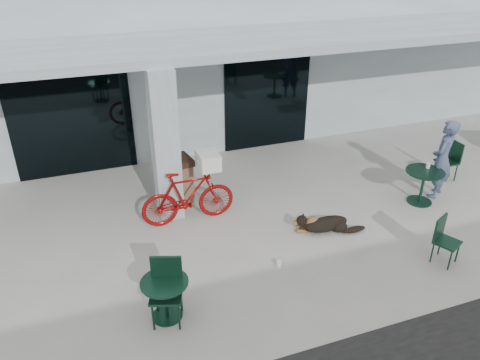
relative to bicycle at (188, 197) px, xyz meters
name	(u,v)px	position (x,y,z in m)	size (l,w,h in m)	color
ground	(279,262)	(1.19, -1.90, -0.58)	(80.00, 80.00, 0.00)	#B9B7AF
building	(170,44)	(1.19, 6.60, 1.67)	(22.00, 7.00, 4.50)	silver
storefront_glass_left	(72,121)	(-2.01, 3.08, 0.77)	(2.80, 0.06, 2.70)	black
storefront_glass_right	(267,99)	(2.99, 3.08, 0.77)	(2.40, 0.06, 2.70)	black
column	(165,147)	(-0.31, 0.40, 0.98)	(0.50, 0.50, 3.12)	silver
overhang	(216,43)	(1.19, 1.70, 2.63)	(22.00, 2.80, 0.18)	silver
bicycle	(188,197)	(0.00, 0.00, 0.00)	(0.54, 1.92, 1.15)	maroon
laundry_basket	(208,160)	(0.45, 0.00, 0.74)	(0.54, 0.40, 0.32)	white
dog	(326,223)	(2.48, -1.29, -0.40)	(1.07, 0.36, 0.36)	black
cup_near_dog	(279,264)	(1.13, -2.02, -0.52)	(0.09, 0.09, 0.11)	white
cafe_table_near	(166,299)	(-1.01, -2.55, -0.23)	(0.73, 0.73, 0.69)	#113224
cafe_chair_near	(166,294)	(-1.01, -2.64, -0.05)	(0.47, 0.52, 1.05)	#113224
cafe_table_far	(422,187)	(5.00, -0.99, -0.19)	(0.82, 0.82, 0.77)	#113224
cafe_chair_far_a	(447,242)	(3.99, -2.90, -0.13)	(0.40, 0.44, 0.89)	#113224
cafe_chair_far_b	(447,161)	(6.27, -0.28, -0.10)	(0.43, 0.47, 0.95)	#113224
person	(442,159)	(5.53, -0.85, 0.33)	(0.66, 0.43, 1.81)	#465776
cup_on_table	(428,166)	(5.14, -0.88, 0.25)	(0.09, 0.09, 0.12)	white
trash_receptacle	(178,180)	(-0.01, 0.90, -0.06)	(0.60, 0.60, 1.03)	brown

